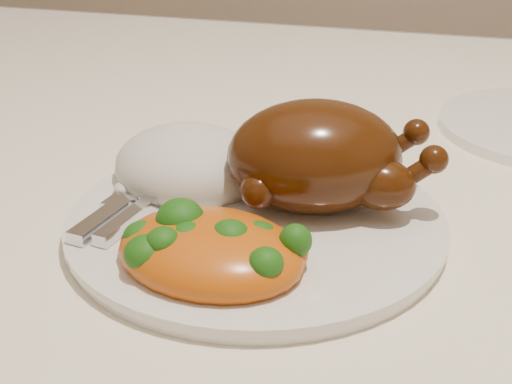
# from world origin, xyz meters

# --- Properties ---
(dining_table) EXTENTS (1.60, 0.90, 0.76)m
(dining_table) POSITION_xyz_m (0.00, 0.00, 0.67)
(dining_table) COLOR brown
(dining_table) RESTS_ON floor
(tablecloth) EXTENTS (1.73, 1.03, 0.18)m
(tablecloth) POSITION_xyz_m (0.00, 0.00, 0.74)
(tablecloth) COLOR white
(tablecloth) RESTS_ON dining_table
(dinner_plate) EXTENTS (0.34, 0.34, 0.01)m
(dinner_plate) POSITION_xyz_m (0.03, -0.16, 0.77)
(dinner_plate) COLOR white
(dinner_plate) RESTS_ON tablecloth
(roast_chicken) EXTENTS (0.17, 0.13, 0.08)m
(roast_chicken) POSITION_xyz_m (0.07, -0.13, 0.82)
(roast_chicken) COLOR #411C07
(roast_chicken) RESTS_ON dinner_plate
(rice_mound) EXTENTS (0.15, 0.14, 0.07)m
(rice_mound) POSITION_xyz_m (-0.04, -0.11, 0.79)
(rice_mound) COLOR silver
(rice_mound) RESTS_ON dinner_plate
(mac_and_cheese) EXTENTS (0.14, 0.12, 0.05)m
(mac_and_cheese) POSITION_xyz_m (0.02, -0.23, 0.79)
(mac_and_cheese) COLOR #D3590D
(mac_and_cheese) RESTS_ON dinner_plate
(cutlery) EXTENTS (0.04, 0.16, 0.01)m
(cutlery) POSITION_xyz_m (-0.07, -0.18, 0.79)
(cutlery) COLOR silver
(cutlery) RESTS_ON dinner_plate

